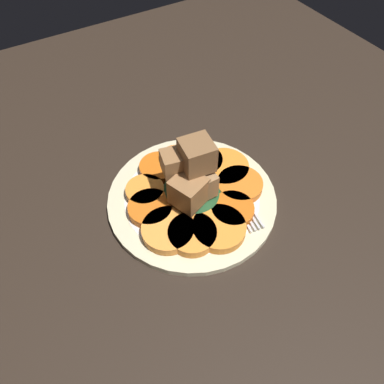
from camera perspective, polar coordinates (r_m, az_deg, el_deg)
table_slab at (r=59.10cm, az=-0.00°, el=-1.89°), size 120.00×120.00×2.00cm
plate at (r=57.89cm, az=-0.00°, el=-0.98°), size 25.93×25.93×1.05cm
carrot_slice_0 at (r=60.58cm, az=-5.11°, el=3.70°), size 6.15×6.15×1.39cm
carrot_slice_1 at (r=57.62cm, az=-7.17°, el=0.14°), size 5.88×5.88×1.39cm
carrot_slice_2 at (r=55.49cm, az=-6.37°, el=-2.49°), size 6.60×6.60×1.39cm
carrot_slice_3 at (r=53.09cm, az=-3.67°, el=-5.80°), size 7.54×7.54×1.39cm
carrot_slice_4 at (r=52.61cm, az=0.04°, el=-6.43°), size 6.92×6.92×1.39cm
carrot_slice_5 at (r=53.41cm, az=4.46°, el=-5.35°), size 7.69×7.69×1.39cm
carrot_slice_6 at (r=55.30cm, az=6.20°, el=-2.73°), size 6.33×6.33×1.39cm
carrot_slice_7 at (r=58.44cm, az=7.28°, el=1.09°), size 7.08×7.08×1.39cm
carrot_slice_8 at (r=60.54cm, az=4.92°, el=3.67°), size 7.89×7.89×1.39cm
carrot_slice_9 at (r=61.29cm, az=1.34°, el=4.64°), size 7.15×7.15×1.39cm
carrot_slice_10 at (r=61.56cm, az=-2.34°, el=4.87°), size 5.89×5.89×1.39cm
center_pile at (r=54.22cm, az=-0.00°, el=1.78°), size 9.48×8.73×10.67cm
fork at (r=58.37cm, az=6.10°, el=0.42°), size 17.29×4.10×0.40cm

